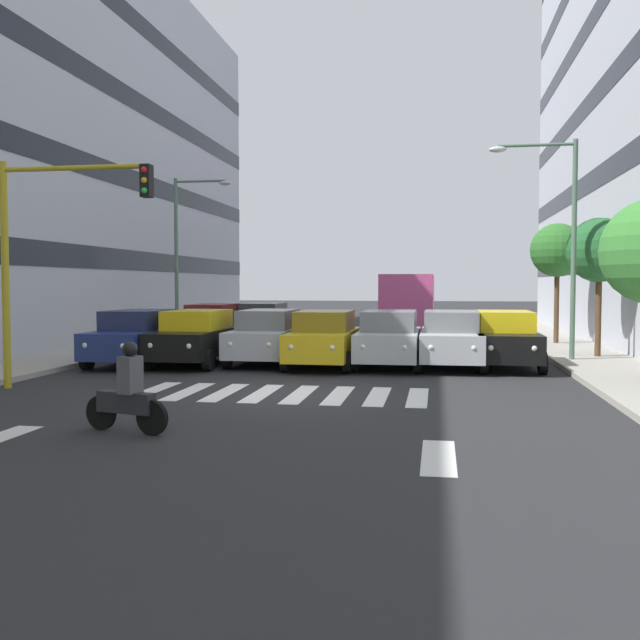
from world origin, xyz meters
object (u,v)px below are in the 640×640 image
car_4 (268,336)px  bus_behind_traffic (410,297)px  car_1 (451,339)px  traffic_light_gantry (46,238)px  car_2 (389,338)px  street_lamp_left (560,226)px  car_3 (324,338)px  car_row2_1 (263,322)px  motorcycle_with_rider (127,395)px  street_tree_1 (600,251)px  street_lamp_right (185,241)px  car_6 (137,337)px  car_5 (196,337)px  car_0 (505,339)px  street_tree_2 (557,251)px  car_row2_0 (212,325)px

car_4 → bus_behind_traffic: size_ratio=0.42×
car_1 → traffic_light_gantry: 11.81m
car_2 → street_lamp_left: size_ratio=0.64×
car_3 → car_2: bearing=-170.9°
car_row2_1 → car_2: bearing=126.7°
motorcycle_with_rider → street_lamp_left: size_ratio=0.24×
car_2 → street_tree_1: (-6.71, -2.92, 2.76)m
street_lamp_right → car_3: bearing=131.7°
car_6 → street_lamp_left: street_lamp_left is taller
car_1 → car_3: 3.86m
car_1 → car_2: same height
street_lamp_left → car_row2_1: bearing=-29.0°
car_1 → street_tree_1: 6.21m
car_1 → car_6: 9.79m
car_row2_1 → street_lamp_right: bearing=-2.0°
car_1 → car_5: bearing=4.5°
bus_behind_traffic → street_lamp_right: (9.51, 8.03, 2.56)m
car_0 → car_2: 3.51m
car_5 → street_lamp_left: bearing=-168.7°
car_4 → street_lamp_right: size_ratio=0.63×
car_2 → bus_behind_traffic: 16.23m
street_lamp_right → street_tree_2: size_ratio=1.45×
car_4 → street_lamp_left: (-9.14, -1.55, 3.51)m
car_1 → traffic_light_gantry: (9.71, 6.12, 2.78)m
traffic_light_gantry → street_tree_2: bearing=-134.8°
car_6 → street_tree_2: size_ratio=0.92×
car_4 → bus_behind_traffic: 16.44m
car_2 → car_4: (3.89, -0.25, 0.00)m
car_0 → car_row2_1: same height
car_6 → street_lamp_right: size_ratio=0.63×
car_0 → bus_behind_traffic: 16.24m
car_3 → street_lamp_left: bearing=-163.6°
car_5 → traffic_light_gantry: traffic_light_gantry is taller
bus_behind_traffic → car_2: bearing=90.0°
motorcycle_with_rider → street_lamp_left: bearing=-126.6°
motorcycle_with_rider → street_tree_1: street_tree_1 is taller
car_0 → car_4: size_ratio=1.00×
car_1 → street_lamp_left: 5.15m
street_tree_2 → car_4: bearing=38.3°
car_1 → car_5: size_ratio=1.00×
car_4 → street_tree_1: 11.27m
car_5 → motorcycle_with_rider: (-2.25, 9.92, -0.24)m
car_row2_0 → bus_behind_traffic: bus_behind_traffic is taller
motorcycle_with_rider → street_tree_2: bearing=-118.3°
car_3 → street_tree_2: (-8.19, -8.55, 3.00)m
car_4 → car_5: (2.14, 0.71, 0.00)m
car_row2_1 → motorcycle_with_rider: 18.55m
street_tree_1 → street_tree_2: 5.35m
street_lamp_right → car_row2_1: bearing=178.0°
car_1 → car_row2_1: bearing=-45.1°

